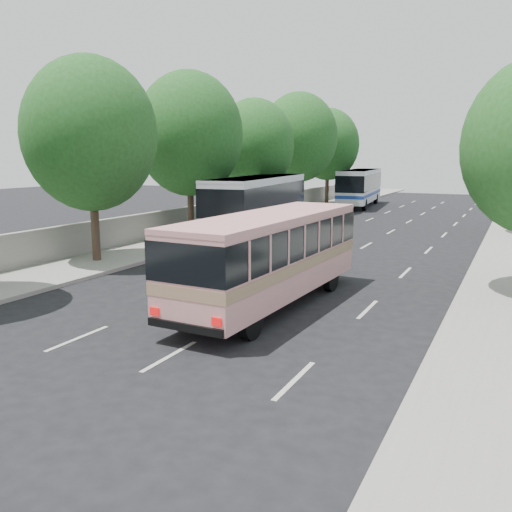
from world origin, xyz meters
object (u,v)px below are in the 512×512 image
Objects in this scene: tour_coach_front at (259,201)px; white_pickup at (269,235)px; pink_taxi at (234,255)px; tour_coach_rear at (360,184)px; pink_bus at (270,249)px.

white_pickup is at bearing -63.40° from tour_coach_front.
pink_taxi is 31.63m from tour_coach_rear.
white_pickup is (-1.36, 6.30, -0.05)m from pink_taxi.
tour_coach_front is at bearing 119.43° from pink_bus.
pink_taxi reaches higher than white_pickup.
pink_bus is at bearing -61.77° from white_pickup.
tour_coach_rear is (0.05, 21.79, -0.05)m from tour_coach_front.
tour_coach_rear is at bearing 88.77° from pink_taxi.
pink_bus is 11.12m from white_pickup.
pink_bus reaches higher than pink_taxi.
pink_bus is 1.94× the size of white_pickup.
white_pickup is at bearing 117.09° from pink_bus.
tour_coach_rear is (-3.52, 31.40, 1.32)m from pink_taxi.
pink_bus is 0.79× the size of tour_coach_rear.
white_pickup is 4.23m from tour_coach_front.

